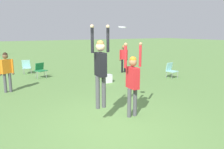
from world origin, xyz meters
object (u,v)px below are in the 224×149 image
at_px(person_jumping, 101,65).
at_px(camping_chair_0, 27,66).
at_px(person_spectator_near, 124,56).
at_px(cooler_box, 107,79).
at_px(camping_chair_2, 171,69).
at_px(person_spectator_far, 6,69).
at_px(frisbee, 122,27).
at_px(camping_chair_1, 40,69).
at_px(person_defending, 133,78).

height_order(person_jumping, camping_chair_0, person_jumping).
bearing_deg(camping_chair_0, person_spectator_near, 169.71).
bearing_deg(cooler_box, camping_chair_0, 123.93).
bearing_deg(camping_chair_0, camping_chair_2, 157.55).
distance_m(camping_chair_2, cooler_box, 3.75).
bearing_deg(person_spectator_near, cooler_box, -104.66).
bearing_deg(person_spectator_far, camping_chair_0, 43.66).
height_order(person_jumping, frisbee, person_jumping).
xyz_separation_m(person_jumping, person_spectator_near, (4.79, 6.22, -0.63)).
xyz_separation_m(camping_chair_1, person_spectator_far, (-1.86, -2.36, 0.54)).
bearing_deg(person_spectator_far, cooler_box, -34.48).
bearing_deg(person_jumping, person_spectator_near, -34.58).
relative_size(frisbee, camping_chair_0, 0.27).
xyz_separation_m(person_defending, person_spectator_far, (-3.01, 4.87, -0.17)).
height_order(person_jumping, camping_chair_1, person_jumping).
xyz_separation_m(person_jumping, person_spectator_far, (-1.98, 4.81, -0.65)).
xyz_separation_m(frisbee, cooler_box, (1.84, 4.25, -2.46)).
bearing_deg(camping_chair_2, person_spectator_far, -19.78).
height_order(person_defending, frisbee, frisbee).
bearing_deg(person_spectator_far, camping_chair_1, 24.46).
relative_size(frisbee, cooler_box, 0.46).
bearing_deg(person_spectator_far, person_jumping, -94.92).
bearing_deg(frisbee, person_spectator_near, 56.56).
xyz_separation_m(camping_chair_0, camping_chair_1, (0.46, -1.68, 0.02)).
height_order(frisbee, camping_chair_1, frisbee).
xyz_separation_m(camping_chair_0, person_spectator_near, (5.38, -2.63, 0.58)).
height_order(camping_chair_0, person_spectator_far, person_spectator_far).
bearing_deg(person_jumping, camping_chair_1, 4.01).
relative_size(frisbee, camping_chair_1, 0.27).
bearing_deg(cooler_box, person_jumping, -120.67).
distance_m(person_defending, camping_chair_1, 7.35).
bearing_deg(camping_chair_0, person_jumping, 109.59).
distance_m(camping_chair_0, cooler_box, 5.56).
distance_m(frisbee, camping_chair_1, 7.54).
xyz_separation_m(camping_chair_2, cooler_box, (-3.66, 0.73, -0.27)).
xyz_separation_m(person_jumping, frisbee, (0.68, -0.01, 1.00)).
relative_size(person_defending, camping_chair_1, 2.72).
relative_size(camping_chair_2, person_spectator_far, 0.50).
bearing_deg(frisbee, person_spectator_far, 118.89).
relative_size(person_defending, camping_chair_2, 2.65).
bearing_deg(camping_chair_0, cooler_box, 139.75).
distance_m(person_jumping, camping_chair_1, 7.27).
bearing_deg(frisbee, person_defending, -7.45).
height_order(person_jumping, camping_chair_2, person_jumping).
distance_m(frisbee, camping_chair_0, 9.22).
relative_size(camping_chair_1, camping_chair_2, 0.98).
distance_m(camping_chair_1, cooler_box, 3.95).
relative_size(frisbee, person_spectator_near, 0.13).
bearing_deg(person_defending, frisbee, -94.42).
bearing_deg(person_spectator_near, frisbee, -89.04).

